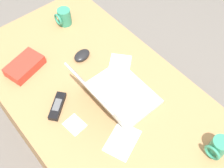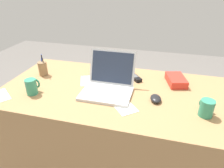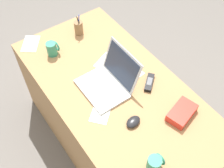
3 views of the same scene
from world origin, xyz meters
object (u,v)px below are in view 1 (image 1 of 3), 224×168
(coffee_mug_tall, at_px, (217,148))
(cordless_phone, at_px, (57,106))
(computer_mouse, at_px, (82,55))
(laptop, at_px, (115,94))
(snack_bag, at_px, (25,66))
(coffee_mug_white, at_px, (64,17))

(coffee_mug_tall, xyz_separation_m, cordless_phone, (0.60, 0.38, -0.04))
(computer_mouse, xyz_separation_m, cordless_phone, (-0.17, 0.27, -0.00))
(laptop, bearing_deg, snack_bag, 27.75)
(computer_mouse, distance_m, coffee_mug_white, 0.28)
(laptop, height_order, cordless_phone, laptop)
(laptop, height_order, coffee_mug_white, laptop)
(computer_mouse, bearing_deg, coffee_mug_white, -27.17)
(coffee_mug_white, xyz_separation_m, cordless_phone, (-0.44, 0.35, -0.04))
(computer_mouse, height_order, snack_bag, snack_bag)
(coffee_mug_white, height_order, coffee_mug_tall, coffee_mug_tall)
(coffee_mug_tall, bearing_deg, snack_bag, 22.98)
(laptop, bearing_deg, coffee_mug_white, -11.37)
(coffee_mug_white, height_order, snack_bag, coffee_mug_white)
(laptop, relative_size, computer_mouse, 3.33)
(laptop, relative_size, snack_bag, 1.71)
(computer_mouse, height_order, cordless_phone, computer_mouse)
(cordless_phone, bearing_deg, coffee_mug_white, -37.87)
(coffee_mug_white, distance_m, cordless_phone, 0.56)
(coffee_mug_tall, bearing_deg, cordless_phone, 32.27)
(laptop, distance_m, cordless_phone, 0.27)
(coffee_mug_tall, distance_m, cordless_phone, 0.72)
(coffee_mug_tall, relative_size, cordless_phone, 0.74)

